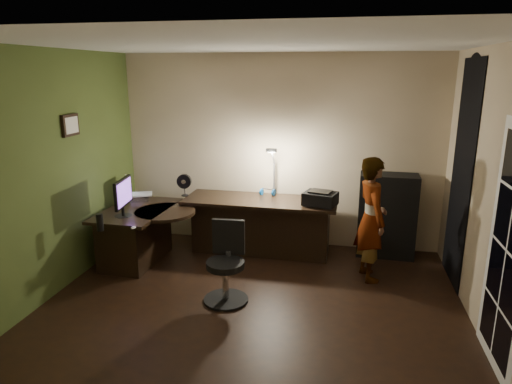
% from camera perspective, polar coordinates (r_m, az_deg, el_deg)
% --- Properties ---
extents(floor, '(4.50, 4.00, 0.01)m').
position_cam_1_polar(floor, '(5.05, -0.64, -14.26)').
color(floor, black).
rests_on(floor, ground).
extents(ceiling, '(4.50, 4.00, 0.01)m').
position_cam_1_polar(ceiling, '(4.42, -0.75, 18.14)').
color(ceiling, silver).
rests_on(ceiling, floor).
extents(wall_back, '(4.50, 0.01, 2.70)m').
position_cam_1_polar(wall_back, '(6.48, 2.94, 5.06)').
color(wall_back, tan).
rests_on(wall_back, floor).
extents(wall_front, '(4.50, 0.01, 2.70)m').
position_cam_1_polar(wall_front, '(2.72, -9.46, -9.34)').
color(wall_front, tan).
rests_on(wall_front, floor).
extents(wall_left, '(0.01, 4.00, 2.70)m').
position_cam_1_polar(wall_left, '(5.46, -24.55, 1.86)').
color(wall_left, tan).
rests_on(wall_left, floor).
extents(wall_right, '(0.01, 4.00, 2.70)m').
position_cam_1_polar(wall_right, '(4.66, 27.61, -0.57)').
color(wall_right, tan).
rests_on(wall_right, floor).
extents(green_wall_overlay, '(0.00, 4.00, 2.70)m').
position_cam_1_polar(green_wall_overlay, '(5.45, -24.42, 1.85)').
color(green_wall_overlay, '#435523').
rests_on(green_wall_overlay, floor).
extents(arched_doorway, '(0.01, 0.90, 2.60)m').
position_cam_1_polar(arched_doorway, '(5.74, 24.32, 1.96)').
color(arched_doorway, black).
rests_on(arched_doorway, floor).
extents(french_door, '(0.02, 0.92, 2.10)m').
position_cam_1_polar(french_door, '(4.24, 28.89, -6.43)').
color(french_door, white).
rests_on(french_door, floor).
extents(framed_picture, '(0.04, 0.30, 0.25)m').
position_cam_1_polar(framed_picture, '(5.73, -22.22, 7.75)').
color(framed_picture, black).
rests_on(framed_picture, wall_left).
extents(desk_left, '(0.82, 1.28, 0.72)m').
position_cam_1_polar(desk_left, '(6.22, -14.45, -5.27)').
color(desk_left, black).
rests_on(desk_left, floor).
extents(desk_right, '(2.08, 0.77, 0.77)m').
position_cam_1_polar(desk_right, '(6.28, 0.53, -4.33)').
color(desk_right, black).
rests_on(desk_right, floor).
extents(cabinet, '(0.77, 0.41, 1.13)m').
position_cam_1_polar(cabinet, '(6.41, 16.03, -2.82)').
color(cabinet, black).
rests_on(cabinet, floor).
extents(laptop_stand, '(0.29, 0.27, 0.10)m').
position_cam_1_polar(laptop_stand, '(6.48, -14.32, -0.75)').
color(laptop_stand, silver).
rests_on(laptop_stand, desk_left).
extents(laptop, '(0.46, 0.45, 0.25)m').
position_cam_1_polar(laptop, '(6.44, -14.41, 0.71)').
color(laptop, silver).
rests_on(laptop, laptop_stand).
extents(monitor, '(0.17, 0.54, 0.35)m').
position_cam_1_polar(monitor, '(5.83, -16.37, -1.34)').
color(monitor, black).
rests_on(monitor, desk_left).
extents(mouse, '(0.06, 0.08, 0.03)m').
position_cam_1_polar(mouse, '(5.40, -15.08, -4.33)').
color(mouse, silver).
rests_on(mouse, desk_left).
extents(phone, '(0.11, 0.15, 0.01)m').
position_cam_1_polar(phone, '(6.32, -11.32, -1.39)').
color(phone, black).
rests_on(phone, desk_left).
extents(pen, '(0.05, 0.13, 0.01)m').
position_cam_1_polar(pen, '(5.72, -9.48, -3.03)').
color(pen, black).
rests_on(pen, desk_left).
extents(speaker, '(0.09, 0.09, 0.20)m').
position_cam_1_polar(speaker, '(5.42, -18.94, -3.60)').
color(speaker, black).
rests_on(speaker, desk_left).
extents(notepad, '(0.14, 0.19, 0.01)m').
position_cam_1_polar(notepad, '(5.86, -12.35, -2.74)').
color(notepad, silver).
rests_on(notepad, desk_left).
extents(desk_fan, '(0.20, 0.12, 0.31)m').
position_cam_1_polar(desk_fan, '(6.33, -8.92, 0.87)').
color(desk_fan, black).
rests_on(desk_fan, desk_right).
extents(headphones, '(0.23, 0.15, 0.10)m').
position_cam_1_polar(headphones, '(6.32, 1.45, 0.06)').
color(headphones, '#0C4E9A').
rests_on(headphones, desk_right).
extents(printer, '(0.48, 0.41, 0.18)m').
position_cam_1_polar(printer, '(5.92, 8.03, -0.73)').
color(printer, black).
rests_on(printer, desk_right).
extents(desk_lamp, '(0.29, 0.37, 0.72)m').
position_cam_1_polar(desk_lamp, '(6.35, 2.29, 3.01)').
color(desk_lamp, black).
rests_on(desk_lamp, desk_right).
extents(office_chair, '(0.52, 0.52, 0.88)m').
position_cam_1_polar(office_chair, '(4.99, -3.86, -8.98)').
color(office_chair, black).
rests_on(office_chair, floor).
extents(person, '(0.50, 0.62, 1.50)m').
position_cam_1_polar(person, '(5.59, 14.22, -3.30)').
color(person, '#D8A88C').
rests_on(person, floor).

